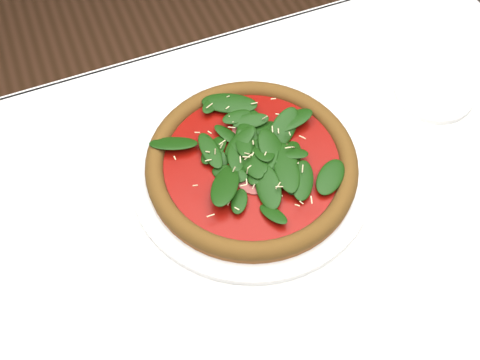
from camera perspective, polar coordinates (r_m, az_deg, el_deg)
name	(u,v)px	position (r m, az deg, el deg)	size (l,w,h in m)	color
ground	(256,352)	(1.51, 1.75, -17.86)	(6.00, 6.00, 0.00)	brown
dining_table	(266,248)	(0.90, 2.81, -7.21)	(1.21, 0.81, 0.75)	white
plate	(251,169)	(0.85, 1.22, 1.16)	(0.38, 0.38, 0.02)	silver
pizza	(252,161)	(0.83, 1.25, 2.01)	(0.41, 0.41, 0.04)	#9A5725
saucer_far	(434,92)	(1.01, 19.98, 8.79)	(0.14, 0.14, 0.01)	silver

